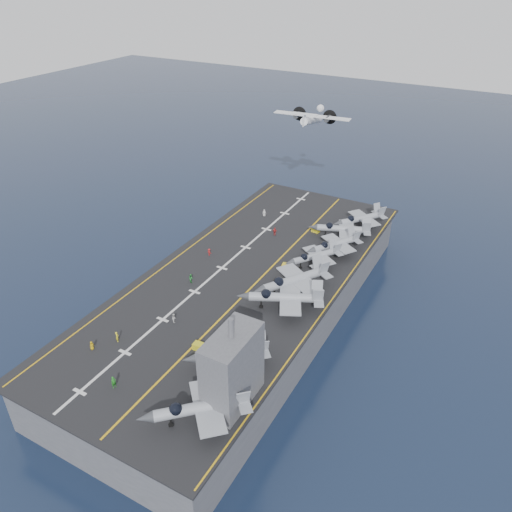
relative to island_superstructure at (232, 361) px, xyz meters
The scene contains 28 objects.
ground 38.02m from the island_superstructure, 116.57° to the left, with size 500.00×500.00×0.00m, color #142135.
hull 35.94m from the island_superstructure, 116.57° to the left, with size 36.00×90.00×10.00m, color #56595E.
flight_deck 34.41m from the island_superstructure, 116.57° to the left, with size 38.00×92.00×0.40m, color black.
foul_line 33.17m from the island_superstructure, 111.80° to the left, with size 0.35×90.00×0.02m, color gold.
landing_centerline 37.38m from the island_superstructure, 124.99° to the left, with size 0.50×90.00×0.02m, color silver.
deck_edge_port 44.50m from the island_superstructure, 136.85° to the left, with size 0.25×90.00×0.02m, color gold.
deck_edge_stbd 31.12m from the island_superstructure, 83.35° to the left, with size 0.25×90.00×0.02m, color gold.
island_superstructure is the anchor object (origin of this frame).
fighter_jet_0 7.46m from the island_superstructure, 108.76° to the right, with size 18.64×18.46×5.47m, color #A0A6B0, non-canonical shape.
fighter_jet_1 9.13m from the island_superstructure, 123.23° to the left, with size 16.42×16.04×4.79m, color #9AA1AA, non-canonical shape.
fighter_jet_3 24.30m from the island_superstructure, 97.43° to the left, with size 19.13×16.68×5.57m, color gray, non-canonical shape.
fighter_jet_4 30.38m from the island_superstructure, 97.72° to the left, with size 18.18×19.86×5.74m, color #96A0A7, non-canonical shape.
fighter_jet_5 41.40m from the island_superstructure, 96.05° to the left, with size 14.68×15.72×4.54m, color #9BA3AB, non-canonical shape.
fighter_jet_6 47.91m from the island_superstructure, 93.01° to the left, with size 15.02×16.31×4.71m, color #9EA7AF, non-canonical shape.
fighter_jet_7 55.23m from the island_superstructure, 93.65° to the left, with size 16.82×14.14×4.97m, color #A3AAB2, non-canonical shape.
fighter_jet_8 62.45m from the island_superstructure, 91.45° to the left, with size 15.85×16.75×4.85m, color #98A1A8, non-canonical shape.
tow_cart_a 14.33m from the island_superstructure, 148.09° to the left, with size 2.06×1.40×1.20m, color gold, non-canonical shape.
tow_cart_b 37.58m from the island_superstructure, 103.43° to the left, with size 2.50×1.86×1.36m, color gold, non-canonical shape.
tow_cart_c 55.91m from the island_superstructure, 100.52° to the left, with size 1.97×1.43×1.09m, color yellow, non-canonical shape.
crew_0 27.23m from the island_superstructure, behind, with size 0.83×1.07×1.59m, color gold.
crew_1 24.94m from the island_superstructure, behind, with size 1.36×1.39×1.95m, color yellow.
crew_2 33.25m from the island_superstructure, 136.33° to the left, with size 1.34×1.16×1.88m, color green.
crew_3 42.79m from the island_superstructure, 128.39° to the left, with size 1.02×0.73×1.62m, color #B21919.
crew_4 51.89m from the island_superstructure, 110.33° to the left, with size 1.32×0.99×2.01m, color red.
crew_5 61.74m from the island_superstructure, 113.91° to the left, with size 1.27×1.08×1.79m, color silver.
crew_6 19.46m from the island_superstructure, 158.62° to the right, with size 1.18×1.44×2.06m, color #1D7C1D.
crew_7 22.53m from the island_superstructure, 150.72° to the left, with size 1.26×1.22×1.76m, color silver.
transport_plane 88.08m from the island_superstructure, 106.59° to the left, with size 22.96×16.74×5.12m, color white, non-canonical shape.
Camera 1 is at (43.35, -74.25, 66.51)m, focal length 35.00 mm.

